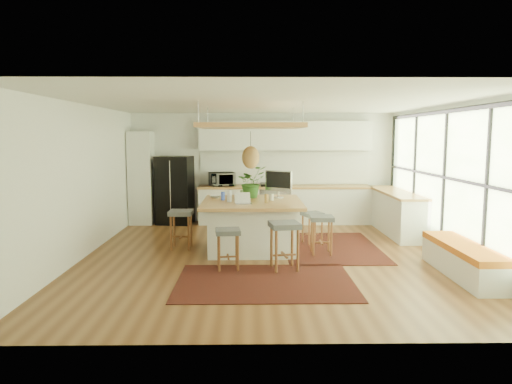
{
  "coord_description": "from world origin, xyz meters",
  "views": [
    {
      "loc": [
        -0.32,
        -8.03,
        2.13
      ],
      "look_at": [
        -0.2,
        0.5,
        1.1
      ],
      "focal_mm": 32.32,
      "sensor_mm": 36.0,
      "label": 1
    }
  ],
  "objects_px": {
    "stool_near_left": "(228,248)",
    "island_plant": "(251,185)",
    "stool_right_front": "(321,235)",
    "stool_left_side": "(181,230)",
    "laptop": "(244,197)",
    "microwave": "(222,178)",
    "fridge": "(175,186)",
    "island": "(252,225)",
    "stool_right_back": "(312,226)",
    "monitor": "(278,185)",
    "stool_near_right": "(284,248)"
  },
  "relations": [
    {
      "from": "laptop",
      "to": "microwave",
      "type": "relative_size",
      "value": 0.51
    },
    {
      "from": "stool_near_left",
      "to": "stool_right_back",
      "type": "bearing_deg",
      "value": 48.1
    },
    {
      "from": "stool_right_front",
      "to": "island_plant",
      "type": "height_order",
      "value": "island_plant"
    },
    {
      "from": "stool_near_right",
      "to": "stool_right_back",
      "type": "bearing_deg",
      "value": 69.11
    },
    {
      "from": "fridge",
      "to": "stool_right_front",
      "type": "relative_size",
      "value": 2.35
    },
    {
      "from": "stool_left_side",
      "to": "monitor",
      "type": "bearing_deg",
      "value": 9.38
    },
    {
      "from": "fridge",
      "to": "laptop",
      "type": "relative_size",
      "value": 5.45
    },
    {
      "from": "stool_near_left",
      "to": "island_plant",
      "type": "height_order",
      "value": "island_plant"
    },
    {
      "from": "island",
      "to": "microwave",
      "type": "xyz_separation_m",
      "value": [
        -0.72,
        2.66,
        0.66
      ]
    },
    {
      "from": "stool_near_right",
      "to": "monitor",
      "type": "xyz_separation_m",
      "value": [
        0.01,
        1.75,
        0.83
      ]
    },
    {
      "from": "fridge",
      "to": "island",
      "type": "xyz_separation_m",
      "value": [
        1.87,
        -2.63,
        -0.46
      ]
    },
    {
      "from": "fridge",
      "to": "stool_right_back",
      "type": "bearing_deg",
      "value": -26.39
    },
    {
      "from": "microwave",
      "to": "island_plant",
      "type": "height_order",
      "value": "island_plant"
    },
    {
      "from": "microwave",
      "to": "laptop",
      "type": "bearing_deg",
      "value": -94.84
    },
    {
      "from": "stool_near_right",
      "to": "laptop",
      "type": "xyz_separation_m",
      "value": [
        -0.67,
        0.94,
        0.7
      ]
    },
    {
      "from": "fridge",
      "to": "island_plant",
      "type": "height_order",
      "value": "fridge"
    },
    {
      "from": "fridge",
      "to": "stool_left_side",
      "type": "bearing_deg",
      "value": -69.72
    },
    {
      "from": "stool_right_front",
      "to": "microwave",
      "type": "distance_m",
      "value": 3.71
    },
    {
      "from": "stool_near_left",
      "to": "microwave",
      "type": "relative_size",
      "value": 1.1
    },
    {
      "from": "fridge",
      "to": "island",
      "type": "distance_m",
      "value": 3.26
    },
    {
      "from": "stool_near_right",
      "to": "stool_right_front",
      "type": "xyz_separation_m",
      "value": [
        0.74,
        0.97,
        0.0
      ]
    },
    {
      "from": "stool_left_side",
      "to": "monitor",
      "type": "distance_m",
      "value": 2.07
    },
    {
      "from": "stool_left_side",
      "to": "island_plant",
      "type": "xyz_separation_m",
      "value": [
        1.34,
        0.37,
        0.82
      ]
    },
    {
      "from": "fridge",
      "to": "island",
      "type": "relative_size",
      "value": 0.89
    },
    {
      "from": "stool_near_left",
      "to": "island",
      "type": "bearing_deg",
      "value": 73.3
    },
    {
      "from": "laptop",
      "to": "island_plant",
      "type": "relative_size",
      "value": 0.49
    },
    {
      "from": "stool_near_left",
      "to": "island_plant",
      "type": "bearing_deg",
      "value": 77.98
    },
    {
      "from": "fridge",
      "to": "laptop",
      "type": "distance_m",
      "value": 3.5
    },
    {
      "from": "stool_near_right",
      "to": "stool_left_side",
      "type": "bearing_deg",
      "value": 142.26
    },
    {
      "from": "island",
      "to": "stool_near_left",
      "type": "xyz_separation_m",
      "value": [
        -0.39,
        -1.31,
        -0.11
      ]
    },
    {
      "from": "stool_near_left",
      "to": "stool_left_side",
      "type": "relative_size",
      "value": 0.9
    },
    {
      "from": "island",
      "to": "stool_right_back",
      "type": "relative_size",
      "value": 2.95
    },
    {
      "from": "stool_near_left",
      "to": "monitor",
      "type": "bearing_deg",
      "value": 61.93
    },
    {
      "from": "microwave",
      "to": "monitor",
      "type": "bearing_deg",
      "value": -76.45
    },
    {
      "from": "stool_right_front",
      "to": "monitor",
      "type": "distance_m",
      "value": 1.36
    },
    {
      "from": "island",
      "to": "monitor",
      "type": "bearing_deg",
      "value": 37.73
    },
    {
      "from": "fridge",
      "to": "stool_near_right",
      "type": "xyz_separation_m",
      "value": [
        2.39,
        -3.98,
        -0.57
      ]
    },
    {
      "from": "stool_right_back",
      "to": "island_plant",
      "type": "bearing_deg",
      "value": -179.84
    },
    {
      "from": "stool_near_right",
      "to": "island_plant",
      "type": "height_order",
      "value": "island_plant"
    },
    {
      "from": "monitor",
      "to": "microwave",
      "type": "relative_size",
      "value": 0.99
    },
    {
      "from": "stool_right_front",
      "to": "stool_left_side",
      "type": "bearing_deg",
      "value": 169.67
    },
    {
      "from": "island",
      "to": "laptop",
      "type": "xyz_separation_m",
      "value": [
        -0.15,
        -0.41,
        0.58
      ]
    },
    {
      "from": "island_plant",
      "to": "island",
      "type": "bearing_deg",
      "value": -88.22
    },
    {
      "from": "stool_near_left",
      "to": "laptop",
      "type": "bearing_deg",
      "value": 75.11
    },
    {
      "from": "monitor",
      "to": "stool_near_right",
      "type": "bearing_deg",
      "value": -57.8
    },
    {
      "from": "fridge",
      "to": "island_plant",
      "type": "distance_m",
      "value": 2.86
    },
    {
      "from": "stool_left_side",
      "to": "laptop",
      "type": "height_order",
      "value": "laptop"
    },
    {
      "from": "microwave",
      "to": "stool_right_back",
      "type": "bearing_deg",
      "value": -63.91
    },
    {
      "from": "laptop",
      "to": "island_plant",
      "type": "bearing_deg",
      "value": 68.39
    },
    {
      "from": "laptop",
      "to": "island_plant",
      "type": "distance_m",
      "value": 0.9
    }
  ]
}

